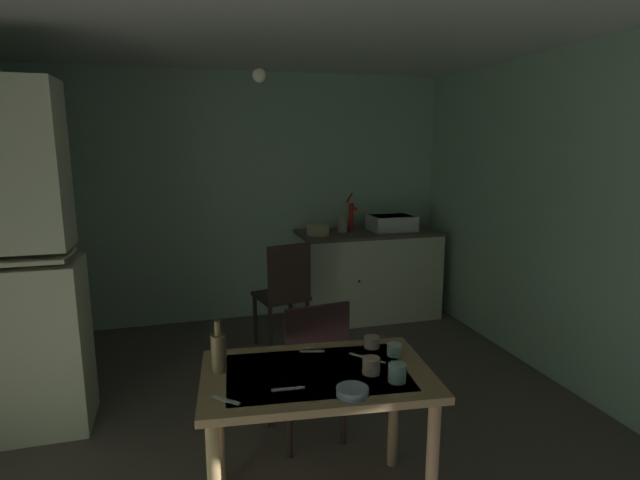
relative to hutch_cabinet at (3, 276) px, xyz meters
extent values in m
plane|color=#584E47|center=(1.61, -0.38, -0.99)|extent=(5.12, 5.12, 0.00)
cube|color=#AED2B2|center=(1.61, 1.73, 0.22)|extent=(4.20, 0.10, 2.42)
cube|color=#ABD3AF|center=(3.71, -0.38, 0.22)|extent=(0.10, 4.22, 2.42)
cube|color=white|center=(1.61, -0.38, 1.48)|extent=(4.20, 4.22, 0.10)
cube|color=beige|center=(0.00, 0.00, -0.46)|extent=(0.84, 0.44, 1.06)
cube|color=beige|center=(0.00, -0.02, 0.11)|extent=(0.75, 0.40, 0.02)
cube|color=beige|center=(2.83, 1.36, -0.57)|extent=(1.38, 0.60, 0.86)
cube|color=brown|center=(2.83, 1.36, -0.12)|extent=(1.41, 0.63, 0.03)
sphere|color=#2D2823|center=(2.62, 1.05, -0.52)|extent=(0.02, 0.02, 0.02)
cube|color=white|center=(3.08, 1.36, -0.03)|extent=(0.44, 0.34, 0.15)
cube|color=black|center=(3.08, 1.36, 0.04)|extent=(0.38, 0.28, 0.01)
cylinder|color=#B21E19|center=(2.66, 1.41, 0.03)|extent=(0.05, 0.05, 0.28)
cylinder|color=#B21E19|center=(2.66, 1.34, 0.13)|extent=(0.03, 0.12, 0.03)
cylinder|color=red|center=(2.66, 1.47, 0.22)|extent=(0.02, 0.16, 0.12)
cylinder|color=beige|center=(2.29, 1.31, -0.06)|extent=(0.22, 0.22, 0.10)
cylinder|color=beige|center=(2.56, 1.41, -0.04)|extent=(0.10, 0.10, 0.14)
cube|color=tan|center=(1.59, -1.17, -0.29)|extent=(1.12, 0.77, 0.04)
cube|color=silver|center=(1.59, -1.17, -0.27)|extent=(0.88, 0.60, 0.00)
cylinder|color=tan|center=(2.03, -1.49, -0.65)|extent=(0.06, 0.06, 0.69)
cylinder|color=tan|center=(1.15, -0.85, -0.65)|extent=(0.06, 0.06, 0.69)
cylinder|color=tan|center=(2.08, -0.95, -0.65)|extent=(0.06, 0.06, 0.69)
cube|color=#32231C|center=(1.69, -0.54, -0.54)|extent=(0.45, 0.45, 0.03)
cube|color=#351E20|center=(1.72, -0.72, -0.32)|extent=(0.38, 0.07, 0.42)
cylinder|color=#32231C|center=(1.84, -0.35, -0.78)|extent=(0.04, 0.04, 0.44)
cylinder|color=#32231C|center=(1.50, -0.39, -0.78)|extent=(0.04, 0.04, 0.44)
cylinder|color=#32231C|center=(1.88, -0.68, -0.78)|extent=(0.04, 0.04, 0.44)
cylinder|color=#32231C|center=(1.55, -0.73, -0.78)|extent=(0.04, 0.04, 0.44)
cube|color=#2F1F1E|center=(1.82, 0.83, -0.53)|extent=(0.48, 0.48, 0.03)
cube|color=#32241F|center=(1.86, 0.64, -0.28)|extent=(0.38, 0.11, 0.47)
cylinder|color=#2F1F1E|center=(1.95, 1.03, -0.77)|extent=(0.04, 0.04, 0.45)
cylinder|color=#2F1F1E|center=(1.62, 0.95, -0.77)|extent=(0.04, 0.04, 0.45)
cylinder|color=#2F1F1E|center=(2.02, 0.70, -0.77)|extent=(0.04, 0.04, 0.45)
cylinder|color=#2F1F1E|center=(1.69, 0.62, -0.77)|extent=(0.04, 0.04, 0.45)
cylinder|color=#9EB2C6|center=(1.67, -1.42, -0.25)|extent=(0.14, 0.14, 0.03)
cylinder|color=#ADD1C1|center=(2.01, -1.10, -0.24)|extent=(0.07, 0.07, 0.06)
cylinder|color=#ADD1C1|center=(1.90, -1.36, -0.23)|extent=(0.08, 0.08, 0.08)
cylinder|color=tan|center=(1.94, -0.98, -0.24)|extent=(0.08, 0.08, 0.06)
cylinder|color=tan|center=(1.82, -1.25, -0.23)|extent=(0.08, 0.08, 0.08)
cylinder|color=olive|center=(1.15, -1.04, -0.18)|extent=(0.07, 0.07, 0.18)
cylinder|color=olive|center=(1.15, -1.04, -0.06)|extent=(0.03, 0.03, 0.07)
cube|color=silver|center=(1.86, -1.10, -0.27)|extent=(0.14, 0.16, 0.00)
cube|color=beige|center=(1.63, -0.95, -0.27)|extent=(0.12, 0.05, 0.00)
cube|color=beige|center=(1.42, -1.30, -0.27)|extent=(0.14, 0.03, 0.00)
cube|color=beige|center=(1.16, -1.32, -0.27)|extent=(0.11, 0.11, 0.00)
sphere|color=#F9EFCC|center=(1.49, -0.31, 1.14)|extent=(0.08, 0.08, 0.08)
camera|label=1|loc=(1.01, -3.25, 0.78)|focal=28.15mm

